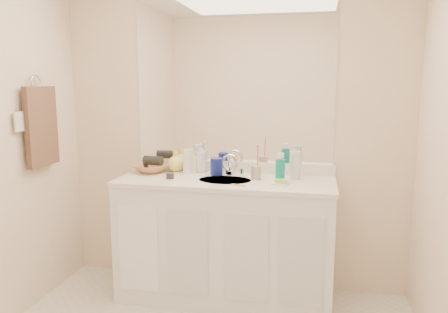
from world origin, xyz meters
TOP-DOWN VIEW (x-y plane):
  - wall_back at (0.00, 1.30)m, footprint 2.60×0.02m
  - vanity_cabinet at (0.00, 1.02)m, footprint 1.50×0.55m
  - countertop at (0.00, 1.02)m, footprint 1.52×0.57m
  - backsplash at (0.00, 1.29)m, footprint 1.52×0.03m
  - sink_basin at (0.00, 1.00)m, footprint 0.37×0.37m
  - faucet at (0.00, 1.18)m, footprint 0.02×0.02m
  - mirror at (0.00, 1.29)m, footprint 1.48×0.01m
  - blue_mug at (-0.09, 1.15)m, footprint 0.11×0.11m
  - tan_cup at (0.21, 1.08)m, footprint 0.07×0.07m
  - toothbrush at (0.22, 1.08)m, footprint 0.02×0.04m
  - mouthwash_bottle at (0.38, 1.04)m, footprint 0.08×0.08m
  - clear_pump_bottle at (0.48, 1.14)m, footprint 0.09×0.09m
  - soap_dish at (0.39, 0.93)m, footprint 0.12×0.10m
  - green_soap at (0.39, 0.93)m, footprint 0.08×0.07m
  - orange_comb at (0.12, 0.86)m, footprint 0.10×0.06m
  - dark_jar at (-0.39, 0.96)m, footprint 0.06×0.06m
  - extra_white_bottle at (-0.32, 1.15)m, footprint 0.07×0.07m
  - soap_bottle_white at (-0.24, 1.24)m, footprint 0.09×0.09m
  - soap_bottle_cream at (-0.30, 1.23)m, footprint 0.08×0.08m
  - soap_bottle_yellow at (-0.43, 1.23)m, footprint 0.16×0.16m
  - wicker_basket at (-0.60, 1.15)m, footprint 0.32×0.32m
  - hair_dryer at (-0.58, 1.15)m, footprint 0.15×0.09m
  - towel_ring at (-1.27, 0.77)m, footprint 0.01×0.11m
  - hand_towel at (-1.25, 0.77)m, footprint 0.04×0.32m
  - switch_plate at (-1.27, 0.57)m, footprint 0.01×0.08m

SIDE VIEW (x-z plane):
  - vanity_cabinet at x=0.00m, z-range 0.00..0.85m
  - countertop at x=0.00m, z-range 0.85..0.88m
  - sink_basin at x=0.00m, z-range 0.86..0.88m
  - orange_comb at x=0.12m, z-range 0.88..0.88m
  - soap_dish at x=0.39m, z-range 0.88..0.89m
  - dark_jar at x=-0.39m, z-range 0.88..0.92m
  - green_soap at x=0.39m, z-range 0.89..0.92m
  - wicker_basket at x=-0.60m, z-range 0.88..0.94m
  - backsplash at x=0.00m, z-range 0.88..0.96m
  - tan_cup at x=0.21m, z-range 0.88..0.97m
  - faucet at x=0.00m, z-range 0.88..0.99m
  - blue_mug at x=-0.09m, z-range 0.88..1.01m
  - mouthwash_bottle at x=0.38m, z-range 0.88..1.03m
  - soap_bottle_yellow at x=-0.43m, z-range 0.88..1.04m
  - soap_bottle_cream at x=-0.30m, z-range 0.88..1.05m
  - hair_dryer at x=-0.58m, z-range 0.93..1.01m
  - extra_white_bottle at x=-0.32m, z-range 0.88..1.06m
  - clear_pump_bottle at x=0.48m, z-range 0.88..1.07m
  - soap_bottle_white at x=-0.24m, z-range 0.88..1.09m
  - toothbrush at x=0.22m, z-range 0.93..1.13m
  - wall_back at x=0.00m, z-range 0.00..2.40m
  - hand_towel at x=-1.25m, z-range 0.98..1.52m
  - switch_plate at x=-1.27m, z-range 1.24..1.36m
  - towel_ring at x=-1.27m, z-range 1.49..1.61m
  - mirror at x=0.00m, z-range 0.96..2.16m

